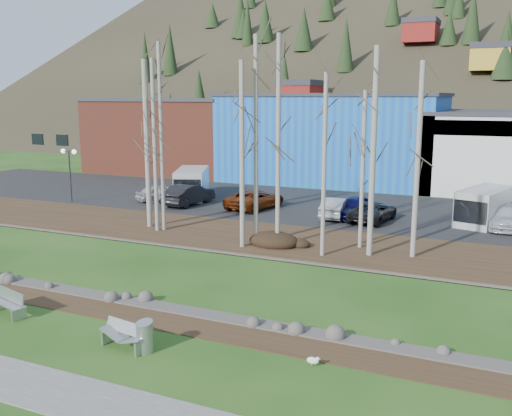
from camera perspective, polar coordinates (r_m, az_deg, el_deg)
The scene contains 36 objects.
ground at distance 19.18m, azimuth -9.43°, elevation -13.76°, with size 200.00×200.00×0.00m, color #1D4812.
footpath at distance 16.70m, azimuth -16.43°, elevation -17.98°, with size 80.00×2.00×0.04m, color #62625E.
dirt_strip at distance 20.79m, azimuth -6.17°, elevation -11.60°, with size 80.00×1.80×0.03m, color #382616.
near_bank_rocks at distance 21.60m, azimuth -4.80°, elevation -10.72°, with size 80.00×0.80×0.50m, color #47423D, non-canonical shape.
river at distance 25.03m, azimuth -0.20°, elevation -7.57°, with size 80.00×8.00×0.90m, color black, non-canonical shape.
far_bank_rocks at distance 28.64m, azimuth 3.22°, elevation -5.16°, with size 80.00×0.80×0.46m, color #47423D, non-canonical shape.
far_bank at distance 31.52m, azimuth 5.33°, elevation -3.53°, with size 80.00×7.00×0.15m, color #382616.
parking_lot at distance 41.35m, azimuth 10.09°, elevation -0.14°, with size 80.00×14.00×0.14m, color black.
building_brick at distance 63.33m, azimuth -8.10°, elevation 7.28°, with size 16.32×12.24×7.80m.
building_blue at distance 55.81m, azimuth 7.83°, elevation 7.04°, with size 20.40×12.24×8.30m.
hillside at distance 99.31m, azimuth 19.30°, elevation 15.99°, with size 160.00×72.00×35.00m, color #2E261A, non-canonical shape.
bench_intact at distance 23.40m, azimuth -23.46°, elevation -8.70°, with size 1.89×0.99×0.91m.
bench_damaged at distance 19.37m, azimuth -12.94°, elevation -12.32°, with size 1.89×0.89×0.81m.
litter_bin at distance 18.90m, azimuth -11.04°, elevation -12.65°, with size 0.54×0.54×0.94m, color #AAADAF.
seagull at distance 17.88m, azimuth 5.74°, elevation -14.93°, with size 0.46×0.22×0.33m.
dirt_mound at distance 30.70m, azimuth 1.81°, elevation -3.22°, with size 2.77×1.96×0.54m, color black.
birch_0 at distance 33.80m, azimuth -10.10°, elevation 6.08°, with size 0.24×0.24×10.00m.
birch_1 at distance 33.87m, azimuth -9.45°, elevation 6.89°, with size 0.22×0.22×10.92m.
birch_2 at distance 34.97m, azimuth -10.84°, elevation 6.21°, with size 0.32×0.32×9.99m.
birch_3 at distance 29.69m, azimuth 2.24°, elevation 6.51°, with size 0.24×0.24×10.98m.
birch_4 at distance 29.59m, azimuth -1.41°, elevation 5.23°, with size 0.26×0.26×9.67m.
birch_5 at distance 30.04m, azimuth 10.61°, elevation 3.69°, with size 0.21×0.21×8.17m.
birch_6 at distance 28.12m, azimuth 6.83°, elevation 4.16°, with size 0.21×0.21×9.00m.
birch_7 at distance 28.49m, azimuth 11.63°, elevation 5.34°, with size 0.28×0.28×10.23m.
birch_8 at distance 28.74m, azimuth 15.86°, elevation 4.49°, with size 0.26×0.26×9.53m.
birch_10 at distance 30.18m, azimuth -0.01°, elevation 6.59°, with size 0.24×0.24×10.98m.
street_lamp at distance 45.14m, azimuth -18.18°, elevation 4.54°, with size 1.52×0.48×4.00m.
car_0 at distance 44.30m, azimuth -9.55°, elevation 1.56°, with size 1.51×3.76×1.28m, color silver.
car_1 at distance 42.32m, azimuth -6.74°, elevation 1.37°, with size 1.64×4.70×1.55m, color black.
car_2 at distance 40.58m, azimuth -0.08°, elevation 0.92°, with size 2.31×5.01×1.39m, color #8A3812.
car_3 at distance 37.99m, azimuth 9.76°, elevation 0.06°, with size 1.66×4.13×1.41m, color #0D0C42.
car_4 at distance 37.94m, azimuth 8.02°, elevation 0.06°, with size 1.42×4.08×1.34m, color silver.
car_5 at distance 37.25m, azimuth 11.59°, elevation -0.33°, with size 2.11×4.57×1.27m, color black.
car_6 at distance 37.77m, azimuth 23.66°, elevation -0.85°, with size 1.86×4.57×1.33m, color silver.
van_white at distance 38.32m, azimuth 21.83°, elevation 0.13°, with size 3.47×5.45×2.21m.
van_grey at distance 44.90m, azimuth -6.48°, elevation 2.41°, with size 4.06×5.65×2.28m.
Camera 1 is at (9.85, -14.37, 8.02)m, focal length 40.00 mm.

